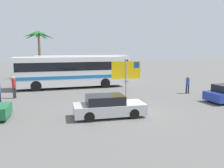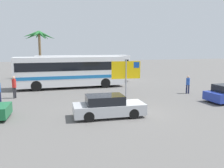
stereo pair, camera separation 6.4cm
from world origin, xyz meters
name	(u,v)px [view 2 (the right image)]	position (x,y,z in m)	size (l,w,h in m)	color
ground	(122,112)	(0.00, 0.00, 0.00)	(120.00, 120.00, 0.00)	#605E5B
bus_front_coach	(71,70)	(-2.06, 10.34, 1.78)	(10.89, 2.51, 3.17)	white
bus_rear_coach	(83,67)	(-0.19, 13.70, 1.78)	(10.89, 2.51, 3.17)	white
ferry_sign	(127,72)	(1.23, 2.60, 2.33)	(2.20, 0.23, 3.20)	gray
car_silver	(108,106)	(-1.11, -0.65, 0.63)	(4.29, 1.87, 1.32)	#B7BABF
pedestrian_by_bus	(14,85)	(-7.06, 6.49, 1.07)	(0.32, 0.32, 1.80)	#2D2D33
pedestrian_near_sign	(188,83)	(7.67, 4.25, 0.94)	(0.32, 0.32, 1.61)	#1E2347
palm_tree_seaside	(39,39)	(-5.16, 19.06, 5.23)	(4.16, 4.20, 6.30)	brown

